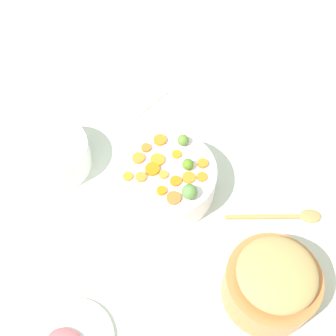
{
  "coord_description": "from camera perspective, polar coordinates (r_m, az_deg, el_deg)",
  "views": [
    {
      "loc": [
        -0.45,
        -0.47,
        1.16
      ],
      "look_at": [
        -0.01,
        -0.01,
        0.13
      ],
      "focal_mm": 48.6,
      "sensor_mm": 36.0,
      "label": 1
    }
  ],
  "objects": [
    {
      "name": "stuffing_mound",
      "position": [
        1.08,
        13.54,
        -12.74
      ],
      "size": [
        0.19,
        0.19,
        0.06
      ],
      "primitive_type": "ellipsoid",
      "color": "tan",
      "rests_on": "metal_pot"
    },
    {
      "name": "brussels_sprout_1",
      "position": [
        1.26,
        1.9,
        3.51
      ],
      "size": [
        0.03,
        0.03,
        0.03
      ],
      "primitive_type": "sphere",
      "color": "olive",
      "rests_on": "serving_bowl_carrots"
    },
    {
      "name": "carrot_slice_1",
      "position": [
        1.2,
        2.61,
        -1.21
      ],
      "size": [
        0.04,
        0.04,
        0.01
      ],
      "primitive_type": "cylinder",
      "rotation": [
        0.0,
        0.0,
        3.4
      ],
      "color": "orange",
      "rests_on": "serving_bowl_carrots"
    },
    {
      "name": "carrot_slice_8",
      "position": [
        1.21,
        -0.57,
        -0.84
      ],
      "size": [
        0.03,
        0.03,
        0.01
      ],
      "primitive_type": "cylinder",
      "rotation": [
        0.0,
        0.0,
        3.65
      ],
      "color": "orange",
      "rests_on": "serving_bowl_carrots"
    },
    {
      "name": "carrot_slice_10",
      "position": [
        1.26,
        -2.76,
        2.55
      ],
      "size": [
        0.04,
        0.04,
        0.01
      ],
      "primitive_type": "cylinder",
      "rotation": [
        0.0,
        0.0,
        5.65
      ],
      "color": "orange",
      "rests_on": "serving_bowl_carrots"
    },
    {
      "name": "serving_bowl_carrots",
      "position": [
        1.26,
        -0.0,
        -1.49
      ],
      "size": [
        0.26,
        0.26,
        0.1
      ],
      "primitive_type": "cylinder",
      "color": "white",
      "rests_on": "tabletop"
    },
    {
      "name": "casserole_dish",
      "position": [
        1.35,
        -14.06,
        1.56
      ],
      "size": [
        0.21,
        0.21,
        0.09
      ],
      "primitive_type": "cylinder",
      "color": "white",
      "rests_on": "tabletop"
    },
    {
      "name": "carrot_slice_12",
      "position": [
        1.23,
        -1.32,
        1.03
      ],
      "size": [
        0.05,
        0.05,
        0.01
      ],
      "primitive_type": "cylinder",
      "rotation": [
        0.0,
        0.0,
        1.9
      ],
      "color": "orange",
      "rests_on": "serving_bowl_carrots"
    },
    {
      "name": "wooden_spoon",
      "position": [
        1.31,
        15.19,
        -5.87
      ],
      "size": [
        0.21,
        0.2,
        0.01
      ],
      "color": "tan",
      "rests_on": "tabletop"
    },
    {
      "name": "carrot_slice_5",
      "position": [
        1.27,
        -1.02,
        3.53
      ],
      "size": [
        0.04,
        0.04,
        0.01
      ],
      "primitive_type": "cylinder",
      "rotation": [
        0.0,
        0.0,
        1.39
      ],
      "color": "orange",
      "rests_on": "serving_bowl_carrots"
    },
    {
      "name": "tabletop",
      "position": [
        1.32,
        0.11,
        -2.46
      ],
      "size": [
        2.4,
        2.4,
        0.02
      ],
      "primitive_type": "cube",
      "color": "silver",
      "rests_on": "ground"
    },
    {
      "name": "carrot_slice_0",
      "position": [
        1.17,
        0.71,
        -3.78
      ],
      "size": [
        0.05,
        0.05,
        0.01
      ],
      "primitive_type": "cylinder",
      "rotation": [
        0.0,
        0.0,
        0.34
      ],
      "color": "orange",
      "rests_on": "serving_bowl_carrots"
    },
    {
      "name": "carrot_slice_14",
      "position": [
        1.24,
        1.09,
        1.74
      ],
      "size": [
        0.03,
        0.03,
        0.01
      ],
      "primitive_type": "cylinder",
      "rotation": [
        0.0,
        0.0,
        0.29
      ],
      "color": "orange",
      "rests_on": "serving_bowl_carrots"
    },
    {
      "name": "carrot_slice_2",
      "position": [
        1.2,
        -3.41,
        -1.15
      ],
      "size": [
        0.04,
        0.04,
        0.01
      ],
      "primitive_type": "cylinder",
      "rotation": [
        0.0,
        0.0,
        4.33
      ],
      "color": "orange",
      "rests_on": "serving_bowl_carrots"
    },
    {
      "name": "carrot_slice_9",
      "position": [
        1.18,
        -0.82,
        -2.87
      ],
      "size": [
        0.03,
        0.03,
        0.01
      ],
      "primitive_type": "cylinder",
      "rotation": [
        0.0,
        0.0,
        4.28
      ],
      "color": "orange",
      "rests_on": "serving_bowl_carrots"
    },
    {
      "name": "carrot_slice_6",
      "position": [
        1.24,
        -3.74,
        1.25
      ],
      "size": [
        0.04,
        0.04,
        0.01
      ],
      "primitive_type": "cylinder",
      "rotation": [
        0.0,
        0.0,
        5.1
      ],
      "color": "orange",
      "rests_on": "serving_bowl_carrots"
    },
    {
      "name": "carrot_slice_4",
      "position": [
        1.2,
        0.96,
        -1.65
      ],
      "size": [
        0.04,
        0.04,
        0.01
      ],
      "primitive_type": "cylinder",
      "rotation": [
        0.0,
        0.0,
        0.79
      ],
      "color": "orange",
      "rests_on": "serving_bowl_carrots"
    },
    {
      "name": "brussels_sprout_2",
      "position": [
        1.16,
        2.72,
        -3.0
      ],
      "size": [
        0.04,
        0.04,
        0.04
      ],
      "primitive_type": "sphere",
      "color": "#5A8741",
      "rests_on": "serving_bowl_carrots"
    },
    {
      "name": "dish_towel",
      "position": [
        1.51,
        -3.19,
        8.98
      ],
      "size": [
        0.14,
        0.11,
        0.01
      ],
      "primitive_type": "cube",
      "rotation": [
        0.0,
        0.0,
        0.06
      ],
      "color": "silver",
      "rests_on": "tabletop"
    },
    {
      "name": "carrot_slice_7",
      "position": [
        1.22,
        -1.98,
        -0.15
      ],
      "size": [
        0.04,
        0.04,
        0.01
      ],
      "primitive_type": "cylinder",
      "rotation": [
        0.0,
        0.0,
        4.76
      ],
      "color": "orange",
      "rests_on": "serving_bowl_carrots"
    },
    {
      "name": "carrot_slice_3",
      "position": [
        1.21,
        4.27,
        -1.12
      ],
      "size": [
        0.04,
        0.04,
        0.01
      ],
      "primitive_type": "cylinder",
      "rotation": [
        0.0,
        0.0,
        0.87
      ],
      "color": "orange",
      "rests_on": "serving_bowl_carrots"
    },
    {
      "name": "carrot_slice_13",
      "position": [
        1.23,
        4.37,
        0.58
      ],
      "size": [
        0.04,
        0.04,
        0.01
      ],
      "primitive_type": "cylinder",
      "rotation": [
        0.0,
        0.0,
        0.55
      ],
      "color": "orange",
      "rests_on": "serving_bowl_carrots"
    },
    {
      "name": "metal_pot",
      "position": [
        1.16,
        12.65,
        -14.21
      ],
      "size": [
        0.23,
        0.23,
        0.12
      ],
      "primitive_type": "cylinder",
      "color": "#CF743C",
      "rests_on": "tabletop"
    },
    {
      "name": "brussels_sprout_0",
      "position": [
        1.21,
        2.51,
        0.46
      ],
      "size": [
        0.03,
        0.03,
        0.03
      ],
      "primitive_type": "sphere",
      "color": "#588623",
      "rests_on": "serving_bowl_carrots"
    },
    {
      "name": "carrot_slice_11",
      "position": [
        1.21,
        -5.06,
        -1.06
      ],
      "size": [
        0.03,
        0.03,
        0.01
      ],
      "primitive_type": "cylinder",
      "rotation": [
        0.0,
        0.0,
        1.96
      ],
      "color": "orange",
      "rests_on": "serving_bowl_carrots"
    }
  ]
}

